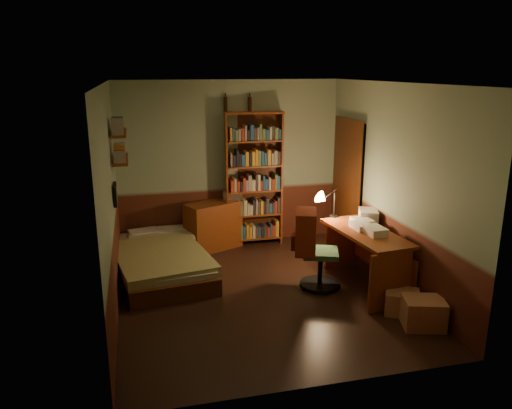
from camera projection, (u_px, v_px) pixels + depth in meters
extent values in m
cube|color=black|center=(261.00, 293.00, 6.36)|extent=(3.50, 4.00, 0.02)
cube|color=silver|center=(261.00, 82.00, 5.67)|extent=(3.50, 4.00, 0.02)
cube|color=gray|center=(230.00, 164.00, 7.90)|extent=(3.50, 0.02, 2.60)
cube|color=gray|center=(110.00, 203.00, 5.61)|extent=(0.02, 4.00, 2.60)
cube|color=gray|center=(393.00, 186.00, 6.41)|extent=(0.02, 4.00, 2.60)
cube|color=gray|center=(320.00, 251.00, 4.13)|extent=(3.50, 0.02, 2.60)
cube|color=black|center=(348.00, 186.00, 7.70)|extent=(0.06, 0.90, 2.00)
cube|color=#3C1C0A|center=(346.00, 186.00, 7.69)|extent=(0.02, 0.98, 2.08)
cube|color=olive|center=(160.00, 252.00, 6.91)|extent=(1.36, 2.20, 0.62)
cube|color=maroon|center=(213.00, 226.00, 7.84)|extent=(0.94, 0.73, 0.75)
cube|color=#B2B2B7|center=(233.00, 195.00, 7.91)|extent=(0.34, 0.31, 0.15)
cube|color=maroon|center=(254.00, 179.00, 7.89)|extent=(0.94, 0.39, 2.12)
cylinder|color=black|center=(226.00, 104.00, 7.59)|extent=(0.07, 0.07, 0.22)
cylinder|color=black|center=(250.00, 104.00, 7.67)|extent=(0.06, 0.06, 0.21)
cube|color=maroon|center=(364.00, 259.00, 6.45)|extent=(0.74, 1.47, 0.76)
cube|color=silver|center=(368.00, 214.00, 6.85)|extent=(0.35, 0.40, 0.13)
cone|color=black|center=(335.00, 198.00, 6.91)|extent=(0.22, 0.22, 0.54)
cube|color=#325D39|center=(321.00, 252.00, 6.40)|extent=(0.60, 0.56, 0.97)
cube|color=maroon|center=(299.00, 191.00, 6.35)|extent=(0.40, 0.53, 0.55)
cube|color=maroon|center=(120.00, 159.00, 6.59)|extent=(0.20, 0.90, 0.03)
cube|color=maroon|center=(118.00, 133.00, 6.50)|extent=(0.20, 0.90, 0.03)
cube|color=black|center=(115.00, 194.00, 6.20)|extent=(0.04, 0.32, 0.26)
cube|color=#A76F4B|center=(423.00, 313.00, 5.48)|extent=(0.52, 0.46, 0.33)
cube|color=#A76F4B|center=(402.00, 302.00, 5.80)|extent=(0.49, 0.46, 0.27)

